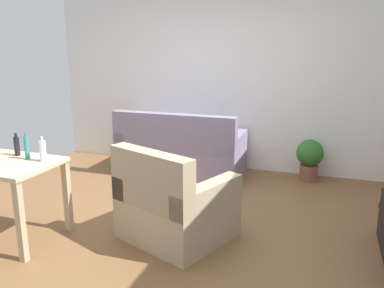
{
  "coord_description": "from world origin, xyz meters",
  "views": [
    {
      "loc": [
        1.47,
        -3.54,
        1.83
      ],
      "look_at": [
        0.1,
        0.5,
        0.75
      ],
      "focal_mm": 37.58,
      "sensor_mm": 36.0,
      "label": 1
    }
  ],
  "objects": [
    {
      "name": "bottle_clear",
      "position": [
        -0.99,
        -0.59,
        0.86
      ],
      "size": [
        0.06,
        0.06,
        0.23
      ],
      "color": "silver",
      "rests_on": "desk"
    },
    {
      "name": "couch",
      "position": [
        -0.44,
        1.59,
        0.31
      ],
      "size": [
        1.72,
        0.84,
        0.92
      ],
      "rotation": [
        0.0,
        0.0,
        3.14
      ],
      "color": "gray",
      "rests_on": "ground_plane"
    },
    {
      "name": "wall_rear",
      "position": [
        0.0,
        2.2,
        1.35
      ],
      "size": [
        5.2,
        0.1,
        2.7
      ],
      "primitive_type": "cube",
      "color": "white",
      "rests_on": "ground_plane"
    },
    {
      "name": "bottle_tall",
      "position": [
        -1.17,
        -0.58,
        0.87
      ],
      "size": [
        0.04,
        0.04,
        0.26
      ],
      "color": "teal",
      "rests_on": "desk"
    },
    {
      "name": "armchair",
      "position": [
        0.17,
        -0.25,
        0.32
      ],
      "size": [
        1.15,
        1.12,
        0.92
      ],
      "rotation": [
        0.0,
        0.0,
        2.76
      ],
      "color": "tan",
      "rests_on": "ground_plane"
    },
    {
      "name": "potted_plant",
      "position": [
        1.3,
        1.9,
        0.33
      ],
      "size": [
        0.36,
        0.36,
        0.57
      ],
      "color": "brown",
      "rests_on": "ground_plane"
    },
    {
      "name": "bottle_dark",
      "position": [
        -1.36,
        -0.51,
        0.86
      ],
      "size": [
        0.05,
        0.05,
        0.22
      ],
      "color": "black",
      "rests_on": "desk"
    },
    {
      "name": "ground_plane",
      "position": [
        0.0,
        0.0,
        -0.01
      ],
      "size": [
        5.2,
        4.4,
        0.02
      ],
      "primitive_type": "cube",
      "color": "brown"
    }
  ]
}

